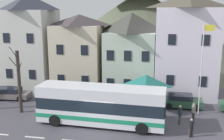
{
  "coord_description": "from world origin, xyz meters",
  "views": [
    {
      "loc": [
        4.82,
        -19.35,
        9.39
      ],
      "look_at": [
        0.36,
        4.71,
        4.13
      ],
      "focal_mm": 43.43,
      "sensor_mm": 36.0,
      "label": 1
    }
  ],
  "objects_px": {
    "transit_bus": "(101,106)",
    "parked_car_02": "(10,93)",
    "bus_shelter": "(146,81)",
    "pedestrian_02": "(194,111)",
    "flagpole": "(202,64)",
    "townhouse_03": "(186,46)",
    "parked_car_00": "(67,95)",
    "townhouse_00": "(30,42)",
    "pedestrian_01": "(191,127)",
    "parked_car_03": "(182,101)",
    "bare_tree_00": "(19,81)",
    "townhouse_02": "(131,52)",
    "pedestrian_00": "(180,113)",
    "public_bench": "(139,97)",
    "hilltop_castle": "(142,23)",
    "townhouse_01": "(80,53)"
  },
  "relations": [
    {
      "from": "transit_bus",
      "to": "parked_car_03",
      "type": "height_order",
      "value": "transit_bus"
    },
    {
      "from": "pedestrian_02",
      "to": "bare_tree_00",
      "type": "relative_size",
      "value": 0.25
    },
    {
      "from": "parked_car_00",
      "to": "flagpole",
      "type": "height_order",
      "value": "flagpole"
    },
    {
      "from": "parked_car_03",
      "to": "bus_shelter",
      "type": "bearing_deg",
      "value": -158.01
    },
    {
      "from": "bare_tree_00",
      "to": "pedestrian_02",
      "type": "bearing_deg",
      "value": 3.03
    },
    {
      "from": "townhouse_00",
      "to": "pedestrian_01",
      "type": "distance_m",
      "value": 22.21
    },
    {
      "from": "flagpole",
      "to": "townhouse_03",
      "type": "bearing_deg",
      "value": 99.43
    },
    {
      "from": "bus_shelter",
      "to": "public_bench",
      "type": "bearing_deg",
      "value": 109.46
    },
    {
      "from": "parked_car_02",
      "to": "pedestrian_00",
      "type": "height_order",
      "value": "pedestrian_00"
    },
    {
      "from": "bus_shelter",
      "to": "public_bench",
      "type": "height_order",
      "value": "bus_shelter"
    },
    {
      "from": "townhouse_01",
      "to": "bus_shelter",
      "type": "distance_m",
      "value": 10.46
    },
    {
      "from": "parked_car_02",
      "to": "bare_tree_00",
      "type": "bearing_deg",
      "value": -51.49
    },
    {
      "from": "townhouse_00",
      "to": "pedestrian_00",
      "type": "distance_m",
      "value": 20.45
    },
    {
      "from": "townhouse_03",
      "to": "parked_car_00",
      "type": "bearing_deg",
      "value": -158.38
    },
    {
      "from": "townhouse_00",
      "to": "pedestrian_01",
      "type": "height_order",
      "value": "townhouse_00"
    },
    {
      "from": "transit_bus",
      "to": "pedestrian_02",
      "type": "distance_m",
      "value": 8.17
    },
    {
      "from": "townhouse_01",
      "to": "townhouse_00",
      "type": "bearing_deg",
      "value": -178.43
    },
    {
      "from": "hilltop_castle",
      "to": "townhouse_02",
      "type": "bearing_deg",
      "value": -89.09
    },
    {
      "from": "townhouse_00",
      "to": "pedestrian_00",
      "type": "bearing_deg",
      "value": -26.29
    },
    {
      "from": "hilltop_castle",
      "to": "pedestrian_00",
      "type": "xyz_separation_m",
      "value": [
        5.58,
        -29.0,
        -6.43
      ]
    },
    {
      "from": "bus_shelter",
      "to": "pedestrian_00",
      "type": "distance_m",
      "value": 4.69
    },
    {
      "from": "parked_car_02",
      "to": "public_bench",
      "type": "relative_size",
      "value": 2.92
    },
    {
      "from": "townhouse_01",
      "to": "flagpole",
      "type": "height_order",
      "value": "townhouse_01"
    },
    {
      "from": "hilltop_castle",
      "to": "bare_tree_00",
      "type": "xyz_separation_m",
      "value": [
        -9.14,
        -28.87,
        -4.35
      ]
    },
    {
      "from": "hilltop_castle",
      "to": "bus_shelter",
      "type": "xyz_separation_m",
      "value": [
        2.53,
        -26.02,
        -4.49
      ]
    },
    {
      "from": "townhouse_03",
      "to": "parked_car_02",
      "type": "height_order",
      "value": "townhouse_03"
    },
    {
      "from": "townhouse_03",
      "to": "hilltop_castle",
      "type": "bearing_deg",
      "value": 107.94
    },
    {
      "from": "bus_shelter",
      "to": "parked_car_00",
      "type": "height_order",
      "value": "bus_shelter"
    },
    {
      "from": "parked_car_03",
      "to": "pedestrian_02",
      "type": "height_order",
      "value": "pedestrian_02"
    },
    {
      "from": "bus_shelter",
      "to": "pedestrian_02",
      "type": "xyz_separation_m",
      "value": [
        4.28,
        -2.01,
        -1.99
      ]
    },
    {
      "from": "pedestrian_02",
      "to": "parked_car_02",
      "type": "bearing_deg",
      "value": 172.03
    },
    {
      "from": "hilltop_castle",
      "to": "parked_car_02",
      "type": "height_order",
      "value": "hilltop_castle"
    },
    {
      "from": "bus_shelter",
      "to": "bare_tree_00",
      "type": "relative_size",
      "value": 0.57
    },
    {
      "from": "hilltop_castle",
      "to": "parked_car_03",
      "type": "relative_size",
      "value": 10.4
    },
    {
      "from": "parked_car_03",
      "to": "pedestrian_02",
      "type": "relative_size",
      "value": 2.46
    },
    {
      "from": "parked_car_02",
      "to": "pedestrian_02",
      "type": "bearing_deg",
      "value": -12.26
    },
    {
      "from": "townhouse_03",
      "to": "transit_bus",
      "type": "height_order",
      "value": "townhouse_03"
    },
    {
      "from": "transit_bus",
      "to": "pedestrian_01",
      "type": "bearing_deg",
      "value": -5.75
    },
    {
      "from": "parked_car_00",
      "to": "bus_shelter",
      "type": "bearing_deg",
      "value": -7.93
    },
    {
      "from": "transit_bus",
      "to": "pedestrian_00",
      "type": "relative_size",
      "value": 6.41
    },
    {
      "from": "bus_shelter",
      "to": "transit_bus",
      "type": "bearing_deg",
      "value": -129.54
    },
    {
      "from": "bus_shelter",
      "to": "pedestrian_02",
      "type": "distance_m",
      "value": 5.13
    },
    {
      "from": "parked_car_03",
      "to": "townhouse_00",
      "type": "bearing_deg",
      "value": 166.85
    },
    {
      "from": "bus_shelter",
      "to": "townhouse_03",
      "type": "bearing_deg",
      "value": 56.23
    },
    {
      "from": "transit_bus",
      "to": "townhouse_00",
      "type": "bearing_deg",
      "value": 140.41
    },
    {
      "from": "transit_bus",
      "to": "parked_car_02",
      "type": "bearing_deg",
      "value": 158.86
    },
    {
      "from": "townhouse_02",
      "to": "pedestrian_02",
      "type": "height_order",
      "value": "townhouse_02"
    },
    {
      "from": "townhouse_00",
      "to": "townhouse_01",
      "type": "relative_size",
      "value": 1.27
    },
    {
      "from": "townhouse_00",
      "to": "bus_shelter",
      "type": "distance_m",
      "value": 16.14
    },
    {
      "from": "pedestrian_00",
      "to": "pedestrian_01",
      "type": "height_order",
      "value": "pedestrian_00"
    }
  ]
}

